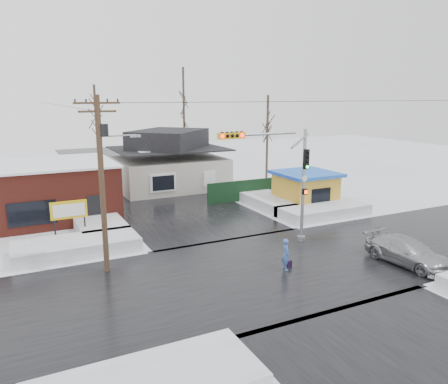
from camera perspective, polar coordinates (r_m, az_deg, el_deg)
name	(u,v)px	position (r m, az deg, el deg)	size (l,w,h in m)	color
ground	(273,268)	(23.67, 6.46, -9.81)	(120.00, 120.00, 0.00)	white
road_ns	(273,268)	(23.66, 6.46, -9.79)	(10.00, 120.00, 0.02)	black
road_ew	(273,268)	(23.66, 6.46, -9.79)	(120.00, 10.00, 0.02)	black
snowbank_nw	(77,246)	(26.88, -18.68, -6.74)	(7.00, 3.00, 0.80)	white
snowbank_ne	(323,211)	(34.00, 12.86, -2.39)	(7.00, 3.00, 0.80)	white
snowbank_nside_w	(96,220)	(31.88, -16.41, -3.58)	(3.00, 8.00, 0.80)	white
snowbank_nside_e	(266,200)	(36.80, 5.52, -1.00)	(3.00, 8.00, 0.80)	white
traffic_signal	(283,172)	(26.10, 7.67, 2.65)	(6.05, 0.68, 7.00)	gray
utility_pole	(103,174)	(22.51, -15.55, 2.22)	(3.15, 0.44, 9.00)	#382619
brick_building	(28,192)	(34.99, -24.21, 0.05)	(12.20, 8.20, 4.12)	maroon
marquee_sign	(69,211)	(28.83, -19.60, -2.36)	(2.20, 0.21, 2.55)	black
house	(169,162)	(43.14, -7.19, 3.96)	(10.40, 8.40, 5.76)	beige
kiosk	(305,189)	(36.34, 10.58, 0.39)	(4.60, 4.60, 2.88)	gold
fence	(249,190)	(38.11, 3.31, 0.28)	(8.00, 0.12, 1.80)	black
tree_far_left	(95,106)	(45.04, -16.47, 10.73)	(3.00, 3.00, 10.00)	#332821
tree_far_mid	(183,90)	(49.70, -5.32, 13.13)	(3.00, 3.00, 12.00)	#332821
tree_far_right	(268,114)	(45.26, 5.73, 10.16)	(3.00, 3.00, 9.00)	#332821
pedestrian	(286,254)	(23.24, 8.07, -8.07)	(0.61, 0.40, 1.67)	#4063B3
car	(407,252)	(25.74, 22.81, -7.22)	(1.96, 4.83, 1.40)	#A1A5A8
shopping_bag	(289,264)	(23.77, 8.55, -9.32)	(0.28, 0.12, 0.35)	black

